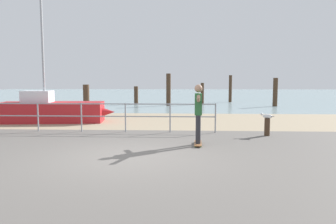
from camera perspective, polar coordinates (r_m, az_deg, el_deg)
The scene contains 15 objects.
ground_plane at distance 6.82m, azimuth -8.78°, elevation -10.03°, with size 24.00×10.00×0.04m, color #605B56.
beach_strip at distance 14.61m, azimuth -2.50°, elevation -1.56°, with size 24.00×6.00×0.04m, color tan.
sea_surface at distance 42.49m, azimuth 0.98°, elevation 3.20°, with size 72.00×50.00×0.04m, color #849EA3.
railing_fence at distance 11.94m, azimuth -19.02°, elevation -0.12°, with size 11.17×0.05×1.05m.
sailboat at distance 14.75m, azimuth -19.64°, elevation 0.23°, with size 5.04×1.89×5.43m.
skateboard at distance 9.02m, azimuth 5.44°, elevation -5.67°, with size 0.23×0.81×0.08m.
skateboarder at distance 8.89m, azimuth 5.49°, elevation 0.35°, with size 0.22×1.45×1.65m.
bollard_short at distance 10.96m, azimuth 17.48°, elevation -2.66°, with size 0.18×0.18×0.60m, color #422D1E.
seagull at distance 10.92m, azimuth 17.45°, elevation -0.71°, with size 0.45×0.29×0.18m.
groyne_post_0 at distance 20.73m, azimuth -14.56°, elevation 2.62°, with size 0.39×0.39×1.60m, color #422D1E.
groyne_post_1 at distance 24.36m, azimuth -5.79°, elevation 2.98°, with size 0.31×0.31×1.41m, color #422D1E.
groyne_post_2 at distance 23.11m, azimuth 0.09°, elevation 4.04°, with size 0.33×0.33×2.36m, color #422D1E.
groyne_post_3 at distance 24.37m, azimuth 6.21°, elevation 3.29°, with size 0.25×0.25×1.67m, color #422D1E.
groyne_post_4 at distance 27.41m, azimuth 11.20°, elevation 4.14°, with size 0.26×0.26×2.30m, color #422D1E.
groyne_post_5 at distance 23.72m, azimuth 18.81°, elevation 3.40°, with size 0.33×0.33×2.04m, color #422D1E.
Camera 1 is at (1.34, -7.43, 1.84)m, focal length 33.73 mm.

